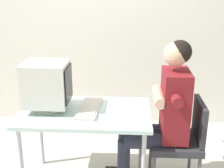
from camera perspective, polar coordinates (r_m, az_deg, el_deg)
wall_back at (r=3.80m, az=2.36°, el=14.44°), size 8.00×0.10×3.00m
desk at (r=2.67m, az=-4.95°, el=-6.24°), size 1.12×0.69×0.72m
crt_monitor at (r=2.63m, az=-12.04°, el=-0.04°), size 0.37×0.33×0.42m
keyboard at (r=2.66m, az=-4.23°, el=-4.49°), size 0.19×0.48×0.03m
office_chair at (r=2.80m, az=12.91°, el=-9.70°), size 0.44×0.44×0.82m
person_seated at (r=2.67m, az=9.34°, el=-5.03°), size 0.72×0.55×1.34m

